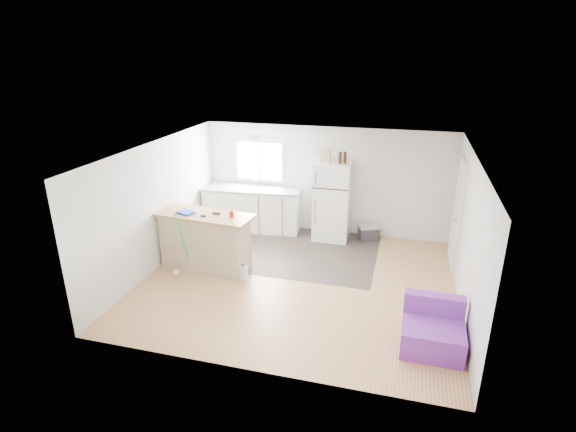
# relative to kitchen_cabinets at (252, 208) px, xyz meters

# --- Properties ---
(room) EXTENTS (5.51, 5.01, 2.41)m
(room) POSITION_rel_kitchen_cabinets_xyz_m (1.64, -2.15, 0.69)
(room) COLOR #AE7449
(room) RESTS_ON ground
(vinyl_zone) EXTENTS (4.05, 2.50, 0.00)m
(vinyl_zone) POSITION_rel_kitchen_cabinets_xyz_m (0.91, -0.90, -0.51)
(vinyl_zone) COLOR #312B25
(vinyl_zone) RESTS_ON floor
(window) EXTENTS (1.18, 0.06, 0.98)m
(window) POSITION_rel_kitchen_cabinets_xyz_m (0.09, 0.33, 1.04)
(window) COLOR white
(window) RESTS_ON back_wall
(interior_door) EXTENTS (0.11, 0.92, 2.10)m
(interior_door) POSITION_rel_kitchen_cabinets_xyz_m (4.36, -0.61, 0.51)
(interior_door) COLOR white
(interior_door) RESTS_ON right_wall
(ceiling_fixture) EXTENTS (0.30, 0.30, 0.07)m
(ceiling_fixture) POSITION_rel_kitchen_cabinets_xyz_m (0.44, -0.95, 1.85)
(ceiling_fixture) COLOR white
(ceiling_fixture) RESTS_ON ceiling
(kitchen_cabinets) EXTENTS (2.29, 0.90, 1.29)m
(kitchen_cabinets) POSITION_rel_kitchen_cabinets_xyz_m (0.00, 0.00, 0.00)
(kitchen_cabinets) COLOR white
(kitchen_cabinets) RESTS_ON floor
(peninsula) EXTENTS (1.85, 0.86, 1.10)m
(peninsula) POSITION_rel_kitchen_cabinets_xyz_m (-0.19, -2.09, 0.05)
(peninsula) COLOR #C9B091
(peninsula) RESTS_ON floor
(refrigerator) EXTENTS (0.77, 0.74, 1.72)m
(refrigerator) POSITION_rel_kitchen_cabinets_xyz_m (1.86, -0.03, 0.35)
(refrigerator) COLOR white
(refrigerator) RESTS_ON floor
(cooler) EXTENTS (0.52, 0.45, 0.34)m
(cooler) POSITION_rel_kitchen_cabinets_xyz_m (2.67, 0.09, -0.34)
(cooler) COLOR #2C2C2E
(cooler) RESTS_ON floor
(purple_seat) EXTENTS (0.86, 0.81, 0.69)m
(purple_seat) POSITION_rel_kitchen_cabinets_xyz_m (3.91, -3.50, -0.25)
(purple_seat) COLOR purple
(purple_seat) RESTS_ON floor
(cleaner_jug) EXTENTS (0.17, 0.14, 0.33)m
(cleaner_jug) POSITION_rel_kitchen_cabinets_xyz_m (0.66, -2.38, -0.37)
(cleaner_jug) COLOR silver
(cleaner_jug) RESTS_ON floor
(mop) EXTENTS (0.25, 0.36, 1.30)m
(mop) POSITION_rel_kitchen_cabinets_xyz_m (-0.56, -2.53, -0.28)
(mop) COLOR green
(mop) RESTS_ON floor
(red_cup) EXTENTS (0.09, 0.09, 0.12)m
(red_cup) POSITION_rel_kitchen_cabinets_xyz_m (0.36, -2.09, 0.66)
(red_cup) COLOR red
(red_cup) RESTS_ON peninsula
(blue_tray) EXTENTS (0.36, 0.31, 0.04)m
(blue_tray) POSITION_rel_kitchen_cabinets_xyz_m (-0.52, -2.15, 0.61)
(blue_tray) COLOR #1337B4
(blue_tray) RESTS_ON peninsula
(tool_a) EXTENTS (0.14, 0.07, 0.03)m
(tool_a) POSITION_rel_kitchen_cabinets_xyz_m (0.04, -2.03, 0.61)
(tool_a) COLOR black
(tool_a) RESTS_ON peninsula
(tool_b) EXTENTS (0.10, 0.05, 0.03)m
(tool_b) POSITION_rel_kitchen_cabinets_xyz_m (-0.15, -2.21, 0.61)
(tool_b) COLOR black
(tool_b) RESTS_ON peninsula
(cardboard_box) EXTENTS (0.21, 0.12, 0.30)m
(cardboard_box) POSITION_rel_kitchen_cabinets_xyz_m (1.70, -0.10, 1.36)
(cardboard_box) COLOR tan
(cardboard_box) RESTS_ON refrigerator
(bottle_left) EXTENTS (0.09, 0.09, 0.25)m
(bottle_left) POSITION_rel_kitchen_cabinets_xyz_m (2.00, -0.11, 1.34)
(bottle_left) COLOR #341A09
(bottle_left) RESTS_ON refrigerator
(bottle_right) EXTENTS (0.07, 0.07, 0.25)m
(bottle_right) POSITION_rel_kitchen_cabinets_xyz_m (2.10, -0.06, 1.34)
(bottle_right) COLOR #341A09
(bottle_right) RESTS_ON refrigerator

